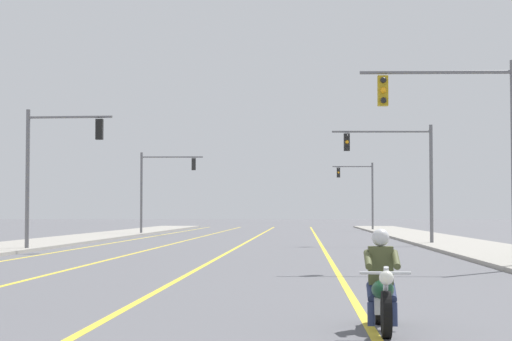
# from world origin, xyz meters

# --- Properties ---
(lane_stripe_center) EXTENTS (0.16, 100.00, 0.01)m
(lane_stripe_center) POSITION_xyz_m (-0.26, 45.00, 0.00)
(lane_stripe_center) COLOR yellow
(lane_stripe_center) RESTS_ON ground
(lane_stripe_left) EXTENTS (0.16, 100.00, 0.01)m
(lane_stripe_left) POSITION_xyz_m (-4.04, 45.00, 0.00)
(lane_stripe_left) COLOR yellow
(lane_stripe_left) RESTS_ON ground
(lane_stripe_right) EXTENTS (0.16, 100.00, 0.01)m
(lane_stripe_right) POSITION_xyz_m (3.85, 45.00, 0.00)
(lane_stripe_right) COLOR yellow
(lane_stripe_right) RESTS_ON ground
(lane_stripe_far_left) EXTENTS (0.16, 100.00, 0.01)m
(lane_stripe_far_left) POSITION_xyz_m (-7.52, 45.00, 0.00)
(lane_stripe_far_left) COLOR yellow
(lane_stripe_far_left) RESTS_ON ground
(sidewalk_kerb_right) EXTENTS (4.40, 110.00, 0.14)m
(sidewalk_kerb_right) POSITION_xyz_m (10.83, 40.00, 0.07)
(sidewalk_kerb_right) COLOR #9E998E
(sidewalk_kerb_right) RESTS_ON ground
(sidewalk_kerb_left) EXTENTS (4.40, 110.00, 0.14)m
(sidewalk_kerb_left) POSITION_xyz_m (-10.83, 40.00, 0.07)
(sidewalk_kerb_left) COLOR #9E998E
(sidewalk_kerb_left) RESTS_ON ground
(motorcycle_with_rider) EXTENTS (0.70, 2.19, 1.46)m
(motorcycle_with_rider) POSITION_xyz_m (4.00, 6.47, 0.59)
(motorcycle_with_rider) COLOR black
(motorcycle_with_rider) RESTS_ON ground
(traffic_signal_near_right) EXTENTS (4.62, 0.44, 6.20)m
(traffic_signal_near_right) POSITION_xyz_m (7.81, 20.18, 4.08)
(traffic_signal_near_right) COLOR slate
(traffic_signal_near_right) RESTS_ON ground
(traffic_signal_near_left) EXTENTS (3.85, 0.37, 6.20)m
(traffic_signal_near_left) POSITION_xyz_m (-8.07, 32.17, 4.03)
(traffic_signal_near_left) COLOR slate
(traffic_signal_near_left) RESTS_ON ground
(traffic_signal_mid_right) EXTENTS (5.19, 0.52, 6.20)m
(traffic_signal_mid_right) POSITION_xyz_m (8.02, 40.02, 4.12)
(traffic_signal_mid_right) COLOR slate
(traffic_signal_mid_right) RESTS_ON ground
(traffic_signal_mid_left) EXTENTS (4.73, 0.43, 6.20)m
(traffic_signal_mid_left) POSITION_xyz_m (-7.88, 60.85, 4.09)
(traffic_signal_mid_left) COLOR slate
(traffic_signal_mid_left) RESTS_ON ground
(traffic_signal_far_right) EXTENTS (3.72, 0.40, 6.20)m
(traffic_signal_far_right) POSITION_xyz_m (8.28, 75.90, 4.02)
(traffic_signal_far_right) COLOR slate
(traffic_signal_far_right) RESTS_ON ground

